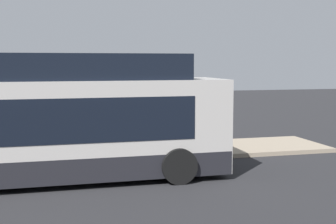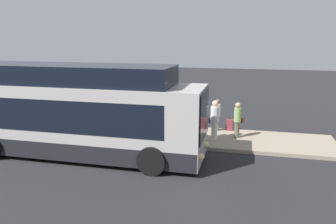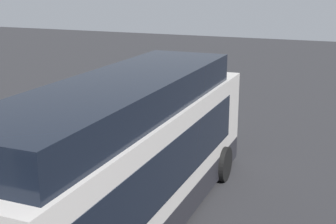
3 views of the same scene
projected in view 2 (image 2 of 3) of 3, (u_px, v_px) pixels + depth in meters
name	position (u px, v px, depth m)	size (l,w,h in m)	color
ground	(98.00, 155.00, 13.67)	(80.00, 80.00, 0.00)	#232326
platform	(126.00, 132.00, 16.69)	(20.00, 3.20, 0.16)	gray
bus_lead	(75.00, 115.00, 13.37)	(10.53, 2.81, 3.76)	#B2ADA8
passenger_boarding	(217.00, 114.00, 16.51)	(0.39, 0.55, 1.62)	gray
passenger_waiting	(214.00, 119.00, 15.07)	(0.66, 0.58, 1.83)	silver
passenger_with_bags	(238.00, 118.00, 15.35)	(0.55, 0.58, 1.69)	#6B604C
suitcase	(229.00, 125.00, 16.72)	(0.34, 0.25, 0.80)	maroon
sign_post	(56.00, 98.00, 16.17)	(0.10, 0.73, 2.73)	#4C4C51
trash_bin	(126.00, 132.00, 15.34)	(0.44, 0.44, 0.65)	#593319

